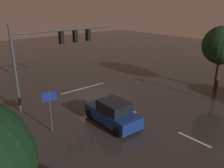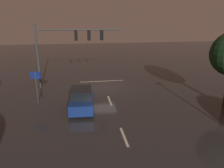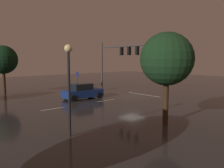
{
  "view_description": "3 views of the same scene",
  "coord_description": "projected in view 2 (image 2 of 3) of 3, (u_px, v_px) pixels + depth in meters",
  "views": [
    {
      "loc": [
        11.82,
        16.13,
        7.85
      ],
      "look_at": [
        0.35,
        2.66,
        1.75
      ],
      "focal_mm": 37.34,
      "sensor_mm": 36.0,
      "label": 1
    },
    {
      "loc": [
        2.54,
        21.12,
        6.99
      ],
      "look_at": [
        -0.37,
        2.97,
        1.2
      ],
      "focal_mm": 33.79,
      "sensor_mm": 36.0,
      "label": 2
    },
    {
      "loc": [
        -18.08,
        19.16,
        4.31
      ],
      "look_at": [
        0.71,
        2.5,
        1.58
      ],
      "focal_mm": 36.81,
      "sensor_mm": 36.0,
      "label": 3
    }
  ],
  "objects": [
    {
      "name": "ground_plane",
      "position": [
        104.0,
        87.0,
        22.38
      ],
      "size": [
        80.0,
        80.0,
        0.0
      ],
      "primitive_type": "plane",
      "color": "#2D2B2B"
    },
    {
      "name": "traffic_signal_assembly",
      "position": [
        69.0,
        42.0,
        21.28
      ],
      "size": [
        8.8,
        0.47,
        6.52
      ],
      "color": "#383A3D",
      "rests_on": "ground_plane"
    },
    {
      "name": "route_sign",
      "position": [
        36.0,
        80.0,
        17.56
      ],
      "size": [
        0.88,
        0.31,
        2.8
      ],
      "color": "#383A3D",
      "rests_on": "ground_plane"
    },
    {
      "name": "stop_bar",
      "position": [
        102.0,
        81.0,
        24.31
      ],
      "size": [
        5.0,
        0.16,
        0.01
      ],
      "primitive_type": "cube",
      "color": "beige",
      "rests_on": "ground_plane"
    },
    {
      "name": "lane_dash_mid",
      "position": [
        124.0,
        137.0,
        12.96
      ],
      "size": [
        0.16,
        2.2,
        0.01
      ],
      "primitive_type": "cube",
      "rotation": [
        0.0,
        0.0,
        1.57
      ],
      "color": "beige",
      "rests_on": "ground_plane"
    },
    {
      "name": "lane_dash_far",
      "position": [
        110.0,
        101.0,
        18.61
      ],
      "size": [
        0.16,
        2.2,
        0.01
      ],
      "primitive_type": "cube",
      "rotation": [
        0.0,
        0.0,
        1.57
      ],
      "color": "beige",
      "rests_on": "ground_plane"
    },
    {
      "name": "car_approaching",
      "position": [
        82.0,
        99.0,
        16.84
      ],
      "size": [
        2.08,
        4.44,
        1.7
      ],
      "color": "navy",
      "rests_on": "ground_plane"
    }
  ]
}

